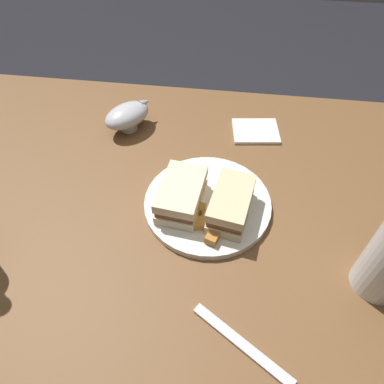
{
  "coord_description": "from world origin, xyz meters",
  "views": [
    {
      "loc": [
        -0.09,
        0.47,
        1.28
      ],
      "look_at": [
        -0.03,
        0.01,
        0.74
      ],
      "focal_mm": 33.45,
      "sensor_mm": 36.0,
      "label": 1
    }
  ],
  "objects_px": {
    "fork": "(242,344)",
    "gravy_boat": "(128,115)",
    "plate": "(208,203)",
    "napkin": "(256,131)",
    "sandwich_half_right": "(231,204)",
    "sandwich_half_left": "(181,195)"
  },
  "relations": [
    {
      "from": "plate",
      "to": "sandwich_half_right",
      "type": "relative_size",
      "value": 1.91
    },
    {
      "from": "napkin",
      "to": "fork",
      "type": "bearing_deg",
      "value": 88.47
    },
    {
      "from": "napkin",
      "to": "fork",
      "type": "xyz_separation_m",
      "value": [
        0.01,
        0.51,
        -0.0
      ]
    },
    {
      "from": "gravy_boat",
      "to": "napkin",
      "type": "relative_size",
      "value": 1.25
    },
    {
      "from": "sandwich_half_right",
      "to": "gravy_boat",
      "type": "distance_m",
      "value": 0.36
    },
    {
      "from": "fork",
      "to": "gravy_boat",
      "type": "bearing_deg",
      "value": -26.03
    },
    {
      "from": "napkin",
      "to": "fork",
      "type": "distance_m",
      "value": 0.51
    },
    {
      "from": "napkin",
      "to": "sandwich_half_left",
      "type": "bearing_deg",
      "value": 60.94
    },
    {
      "from": "plate",
      "to": "napkin",
      "type": "height_order",
      "value": "plate"
    },
    {
      "from": "plate",
      "to": "sandwich_half_right",
      "type": "bearing_deg",
      "value": 151.02
    },
    {
      "from": "sandwich_half_left",
      "to": "sandwich_half_right",
      "type": "xyz_separation_m",
      "value": [
        -0.1,
        0.01,
        0.0
      ]
    },
    {
      "from": "plate",
      "to": "fork",
      "type": "distance_m",
      "value": 0.28
    },
    {
      "from": "sandwich_half_right",
      "to": "napkin",
      "type": "relative_size",
      "value": 1.21
    },
    {
      "from": "sandwich_half_left",
      "to": "sandwich_half_right",
      "type": "height_order",
      "value": "sandwich_half_right"
    },
    {
      "from": "sandwich_half_right",
      "to": "sandwich_half_left",
      "type": "bearing_deg",
      "value": -6.46
    },
    {
      "from": "sandwich_half_right",
      "to": "napkin",
      "type": "bearing_deg",
      "value": -100.04
    },
    {
      "from": "fork",
      "to": "plate",
      "type": "bearing_deg",
      "value": -40.69
    },
    {
      "from": "sandwich_half_right",
      "to": "napkin",
      "type": "xyz_separation_m",
      "value": [
        -0.05,
        -0.27,
        -0.04
      ]
    },
    {
      "from": "napkin",
      "to": "fork",
      "type": "relative_size",
      "value": 0.61
    },
    {
      "from": "sandwich_half_left",
      "to": "plate",
      "type": "bearing_deg",
      "value": -163.94
    },
    {
      "from": "sandwich_half_right",
      "to": "gravy_boat",
      "type": "relative_size",
      "value": 0.97
    },
    {
      "from": "sandwich_half_left",
      "to": "napkin",
      "type": "distance_m",
      "value": 0.3
    }
  ]
}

